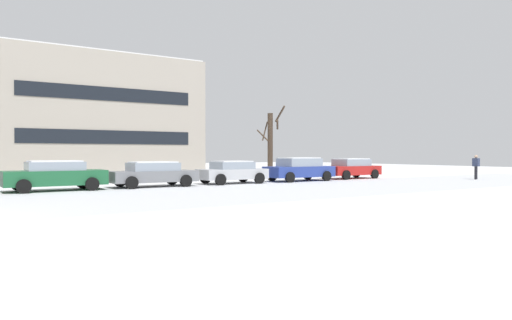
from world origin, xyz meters
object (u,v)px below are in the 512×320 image
parked_car_green (55,175)px  parked_car_gray (153,174)px  parked_car_blue (299,169)px  parked_car_silver (232,172)px  pedestrian_crossing (476,165)px  parked_car_red (351,168)px

parked_car_green → parked_car_gray: bearing=-0.5°
parked_car_blue → parked_car_silver: bearing=178.0°
parked_car_green → pedestrian_crossing: 26.34m
parked_car_gray → parked_car_blue: bearing=-1.2°
parked_car_blue → pedestrian_crossing: size_ratio=2.75×
parked_car_green → parked_car_blue: parked_car_blue is taller
parked_car_green → pedestrian_crossing: size_ratio=2.75×
parked_car_silver → pedestrian_crossing: size_ratio=2.42×
parked_car_green → parked_car_silver: (9.72, -0.07, -0.05)m
parked_car_gray → parked_car_blue: 9.72m
parked_car_silver → parked_car_red: bearing=0.6°
parked_car_red → pedestrian_crossing: 8.33m
parked_car_silver → parked_car_red: parked_car_red is taller
pedestrian_crossing → parked_car_blue: bearing=155.5°
parked_car_silver → pedestrian_crossing: (16.07, -5.28, 0.28)m
parked_car_green → parked_car_gray: parked_car_green is taller
parked_car_silver → parked_car_red: 9.72m
parked_car_silver → parked_car_red: size_ratio=0.95×
parked_car_green → parked_car_gray: 4.86m
parked_car_gray → parked_car_blue: size_ratio=1.00×
parked_car_green → parked_car_gray: size_ratio=1.00×
parked_car_gray → parked_car_silver: (4.86, -0.03, -0.01)m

